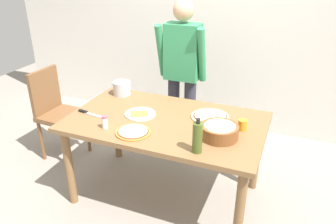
# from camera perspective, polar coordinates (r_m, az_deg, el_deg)

# --- Properties ---
(ground) EXTENTS (8.00, 8.00, 0.00)m
(ground) POSITION_cam_1_polar(r_m,az_deg,el_deg) (3.14, -0.35, -13.85)
(ground) COLOR gray
(wall_back) EXTENTS (5.60, 0.10, 2.60)m
(wall_back) POSITION_cam_1_polar(r_m,az_deg,el_deg) (4.01, 8.64, 15.35)
(wall_back) COLOR silver
(wall_back) RESTS_ON ground
(dining_table) EXTENTS (1.60, 0.96, 0.76)m
(dining_table) POSITION_cam_1_polar(r_m,az_deg,el_deg) (2.76, -0.39, -3.06)
(dining_table) COLOR brown
(dining_table) RESTS_ON ground
(person_cook) EXTENTS (0.49, 0.25, 1.62)m
(person_cook) POSITION_cam_1_polar(r_m,az_deg,el_deg) (3.35, 2.46, 7.21)
(person_cook) COLOR #2D2D38
(person_cook) RESTS_ON ground
(chair_wooden_left) EXTENTS (0.42, 0.42, 0.95)m
(chair_wooden_left) POSITION_cam_1_polar(r_m,az_deg,el_deg) (3.63, -18.75, 0.54)
(chair_wooden_left) COLOR brown
(chair_wooden_left) RESTS_ON ground
(pizza_raw_on_board) EXTENTS (0.32, 0.32, 0.02)m
(pizza_raw_on_board) POSITION_cam_1_polar(r_m,az_deg,el_deg) (2.78, 7.26, -0.77)
(pizza_raw_on_board) COLOR beige
(pizza_raw_on_board) RESTS_ON dining_table
(pizza_cooked_on_tray) EXTENTS (0.27, 0.27, 0.02)m
(pizza_cooked_on_tray) POSITION_cam_1_polar(r_m,az_deg,el_deg) (2.53, -6.02, -3.42)
(pizza_cooked_on_tray) COLOR #C67A33
(pizza_cooked_on_tray) RESTS_ON dining_table
(plate_with_slice) EXTENTS (0.26, 0.26, 0.02)m
(plate_with_slice) POSITION_cam_1_polar(r_m,az_deg,el_deg) (2.81, -4.84, -0.33)
(plate_with_slice) COLOR white
(plate_with_slice) RESTS_ON dining_table
(popcorn_bowl) EXTENTS (0.28, 0.28, 0.11)m
(popcorn_bowl) POSITION_cam_1_polar(r_m,az_deg,el_deg) (2.46, 8.85, -3.11)
(popcorn_bowl) COLOR brown
(popcorn_bowl) RESTS_ON dining_table
(olive_oil_bottle) EXTENTS (0.07, 0.07, 0.26)m
(olive_oil_bottle) POSITION_cam_1_polar(r_m,az_deg,el_deg) (2.25, 5.08, -4.36)
(olive_oil_bottle) COLOR #47561E
(olive_oil_bottle) RESTS_ON dining_table
(steel_pot) EXTENTS (0.17, 0.17, 0.13)m
(steel_pot) POSITION_cam_1_polar(r_m,az_deg,el_deg) (3.23, -7.94, 4.13)
(steel_pot) COLOR #B7B7BC
(steel_pot) RESTS_ON dining_table
(cup_orange) EXTENTS (0.07, 0.07, 0.08)m
(cup_orange) POSITION_cam_1_polar(r_m,az_deg,el_deg) (2.61, 12.70, -2.18)
(cup_orange) COLOR orange
(cup_orange) RESTS_ON dining_table
(salt_shaker) EXTENTS (0.04, 0.04, 0.11)m
(salt_shaker) POSITION_cam_1_polar(r_m,az_deg,el_deg) (2.61, -10.82, -1.73)
(salt_shaker) COLOR white
(salt_shaker) RESTS_ON dining_table
(chef_knife) EXTENTS (0.29, 0.07, 0.02)m
(chef_knife) POSITION_cam_1_polar(r_m,az_deg,el_deg) (2.90, -13.50, -0.20)
(chef_knife) COLOR silver
(chef_knife) RESTS_ON dining_table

